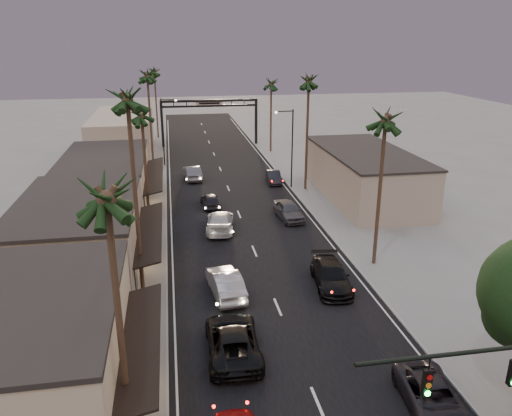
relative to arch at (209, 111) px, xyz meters
name	(u,v)px	position (x,y,z in m)	size (l,w,h in m)	color
ground	(235,205)	(0.00, -30.00, -5.53)	(200.00, 200.00, 0.00)	slate
road	(229,191)	(0.00, -25.00, -5.53)	(14.00, 120.00, 0.02)	black
sidewalk_left	(146,178)	(-9.50, -18.00, -5.47)	(5.00, 92.00, 0.12)	slate
sidewalk_right	(296,171)	(9.50, -18.00, -5.47)	(5.00, 92.00, 0.12)	slate
storefront_near	(32,357)	(-13.00, -58.00, -2.78)	(8.00, 12.00, 5.50)	beige
storefront_mid	(80,240)	(-13.00, -44.00, -2.78)	(8.00, 14.00, 5.50)	gray
storefront_far	(106,182)	(-13.00, -28.00, -3.03)	(8.00, 16.00, 5.00)	beige
storefront_dist	(123,136)	(-13.00, -5.00, -2.53)	(8.00, 20.00, 6.00)	gray
building_right	(365,175)	(14.00, -30.00, -3.03)	(8.00, 18.00, 5.00)	gray
arch	(209,111)	(0.00, 0.00, 0.00)	(15.20, 0.40, 7.27)	black
streetlight_right	(290,142)	(6.92, -25.00, -0.20)	(2.13, 0.30, 9.00)	black
streetlight_left	(165,126)	(-6.92, -12.00, -0.20)	(2.13, 0.30, 9.00)	black
palm_la	(105,188)	(-8.60, -61.00, 5.91)	(3.20, 3.20, 13.20)	#38281C
palm_lb	(127,93)	(-8.60, -48.00, 7.85)	(3.20, 3.20, 15.20)	#38281C
palm_lc	(141,110)	(-8.60, -34.00, 4.94)	(3.20, 3.20, 12.20)	#38281C
palm_ld	(147,73)	(-8.60, -15.00, 6.88)	(3.20, 3.20, 14.20)	#38281C
palm_ra	(386,114)	(8.60, -46.00, 5.91)	(3.20, 3.20, 13.20)	#38281C
palm_rb	(309,78)	(8.60, -26.00, 6.88)	(3.20, 3.20, 14.20)	#38281C
palm_rc	(271,81)	(8.60, -6.00, 4.94)	(3.20, 3.20, 12.20)	#38281C
palm_far	(154,69)	(-8.30, 8.00, 5.91)	(3.20, 3.20, 13.20)	#38281C
oncoming_pickup	(233,340)	(-3.48, -55.44, -4.69)	(2.81, 6.10, 1.69)	black
oncoming_silver	(226,283)	(-3.11, -48.76, -4.68)	(1.82, 5.21, 1.72)	gray
oncoming_white	(220,221)	(-2.25, -36.84, -4.69)	(2.35, 5.78, 1.68)	#BDBDBD
oncoming_dgrey	(210,200)	(-2.57, -30.27, -4.82)	(1.67, 4.16, 1.42)	black
oncoming_grey_far	(192,173)	(-3.84, -19.47, -4.70)	(1.77, 5.08, 1.67)	#4E4E53
curbside_near	(432,398)	(5.06, -61.42, -4.81)	(2.40, 5.19, 1.44)	black
curbside_black	(331,276)	(4.24, -48.86, -4.72)	(2.29, 5.63, 1.63)	black
curbside_grey	(288,210)	(4.49, -35.01, -4.69)	(2.00, 4.97, 1.69)	#414246
curbside_far	(274,177)	(5.63, -22.57, -4.83)	(1.49, 4.29, 1.41)	black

